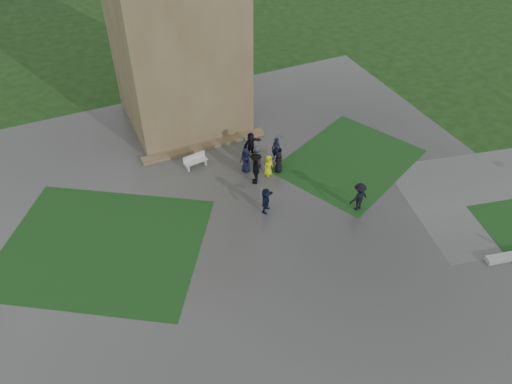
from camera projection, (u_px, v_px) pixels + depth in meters
name	position (u px, v px, depth m)	size (l,w,h in m)	color
ground	(269.00, 248.00, 28.01)	(120.00, 120.00, 0.00)	black
plaza	(254.00, 225.00, 29.38)	(34.00, 34.00, 0.02)	#393936
lawn_inset_left	(103.00, 246.00, 28.09)	(11.00, 9.00, 0.01)	#123513
lawn_inset_right	(350.00, 161.00, 34.10)	(9.00, 7.00, 0.01)	#123513
tower_plinth	(204.00, 146.00, 35.24)	(9.00, 0.80, 0.22)	brown
bench	(195.00, 161.00, 33.32)	(1.64, 0.71, 0.92)	beige
visitor_cluster	(262.00, 154.00, 32.72)	(3.18, 4.09, 2.51)	black
pedestrian_mid	(266.00, 200.00, 29.75)	(1.57, 0.56, 1.69)	black
pedestrian_near	(359.00, 197.00, 29.81)	(1.25, 0.64, 1.93)	black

